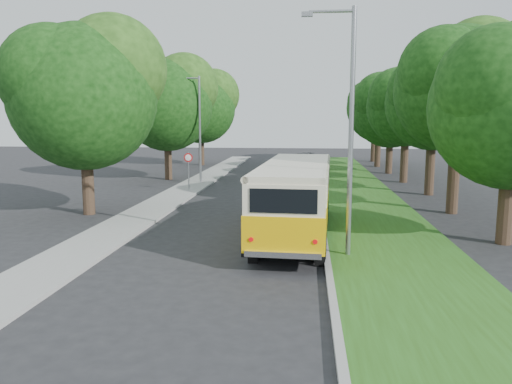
# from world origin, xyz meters

# --- Properties ---
(ground) EXTENTS (120.00, 120.00, 0.00)m
(ground) POSITION_xyz_m (0.00, 0.00, 0.00)
(ground) COLOR #242426
(ground) RESTS_ON ground
(curb) EXTENTS (0.20, 70.00, 0.15)m
(curb) POSITION_xyz_m (3.60, 5.00, 0.07)
(curb) COLOR gray
(curb) RESTS_ON ground
(grass_verge) EXTENTS (4.50, 70.00, 0.13)m
(grass_verge) POSITION_xyz_m (5.95, 5.00, 0.07)
(grass_verge) COLOR #295216
(grass_verge) RESTS_ON ground
(sidewalk) EXTENTS (2.20, 70.00, 0.12)m
(sidewalk) POSITION_xyz_m (-4.80, 5.00, 0.06)
(sidewalk) COLOR gray
(sidewalk) RESTS_ON ground
(treeline) EXTENTS (24.27, 41.91, 9.46)m
(treeline) POSITION_xyz_m (3.15, 17.99, 5.93)
(treeline) COLOR #332319
(treeline) RESTS_ON ground
(lamppost_near) EXTENTS (1.71, 0.16, 8.00)m
(lamppost_near) POSITION_xyz_m (4.21, -2.50, 4.37)
(lamppost_near) COLOR gray
(lamppost_near) RESTS_ON ground
(lamppost_far) EXTENTS (1.71, 0.16, 7.50)m
(lamppost_far) POSITION_xyz_m (-4.70, 16.00, 4.12)
(lamppost_far) COLOR gray
(lamppost_far) RESTS_ON ground
(warning_sign) EXTENTS (0.56, 0.10, 2.50)m
(warning_sign) POSITION_xyz_m (-4.50, 11.98, 1.71)
(warning_sign) COLOR gray
(warning_sign) RESTS_ON ground
(vintage_bus) EXTENTS (3.07, 10.06, 2.95)m
(vintage_bus) POSITION_xyz_m (2.50, 0.34, 1.48)
(vintage_bus) COLOR yellow
(vintage_bus) RESTS_ON ground
(car_silver) EXTENTS (2.16, 4.36, 1.43)m
(car_silver) POSITION_xyz_m (2.04, 11.29, 0.71)
(car_silver) COLOR #B4B5B9
(car_silver) RESTS_ON ground
(car_white) EXTENTS (2.05, 4.70, 1.50)m
(car_white) POSITION_xyz_m (1.66, 18.21, 0.75)
(car_white) COLOR white
(car_white) RESTS_ON ground
(car_blue) EXTENTS (3.28, 5.36, 1.45)m
(car_blue) POSITION_xyz_m (3.00, 20.02, 0.73)
(car_blue) COLOR navy
(car_blue) RESTS_ON ground
(car_grey) EXTENTS (3.65, 5.82, 1.50)m
(car_grey) POSITION_xyz_m (3.00, 27.18, 0.75)
(car_grey) COLOR #54555B
(car_grey) RESTS_ON ground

